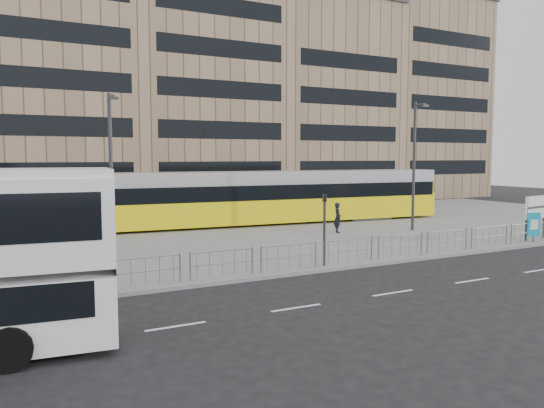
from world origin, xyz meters
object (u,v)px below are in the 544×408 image
lamp_post_east (415,161)px  station_sign (536,209)px  traffic_light_west (324,220)px  ad_panel (534,225)px  tram (238,198)px  pedestrian (338,218)px  lamp_post_west (111,168)px

lamp_post_east → station_sign: bearing=-60.4°
station_sign → traffic_light_west: traffic_light_west is taller
ad_panel → station_sign: bearing=42.4°
tram → pedestrian: 7.40m
tram → station_sign: 18.38m
tram → pedestrian: tram is taller
station_sign → lamp_post_east: size_ratio=0.31×
pedestrian → station_sign: bearing=-109.5°
lamp_post_west → lamp_post_east: size_ratio=0.93×
traffic_light_west → lamp_post_west: size_ratio=0.41×
traffic_light_west → lamp_post_east: lamp_post_east is taller
ad_panel → pedestrian: pedestrian is taller
traffic_light_west → lamp_post_east: (11.21, 6.67, 2.45)m
station_sign → lamp_post_west: lamp_post_west is taller
tram → lamp_post_east: bearing=-34.7°
pedestrian → lamp_post_east: 6.21m
tram → lamp_post_west: 12.96m
lamp_post_west → lamp_post_east: lamp_post_east is taller
lamp_post_east → traffic_light_west: bearing=-149.2°
traffic_light_west → tram: bearing=91.4°
ad_panel → traffic_light_west: (-13.65, 0.10, 1.02)m
ad_panel → lamp_post_west: lamp_post_west is taller
tram → traffic_light_west: size_ratio=10.09×
traffic_light_west → ad_panel: bearing=10.0°
ad_panel → pedestrian: bearing=142.2°
pedestrian → lamp_post_west: size_ratio=0.25×
lamp_post_west → traffic_light_west: bearing=-38.3°
tram → station_sign: bearing=-42.5°
tram → lamp_post_east: 11.93m
station_sign → pedestrian: station_sign is taller
station_sign → lamp_post_east: 7.53m
ad_panel → lamp_post_east: bearing=119.4°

